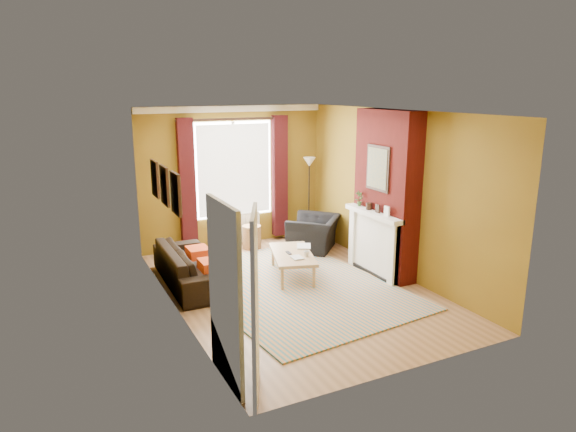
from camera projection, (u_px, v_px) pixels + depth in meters
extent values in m
plane|color=#89613E|center=(295.00, 289.00, 8.26)|extent=(5.50, 5.50, 0.00)
cube|color=#806218|center=(233.00, 177.00, 10.31)|extent=(3.80, 0.02, 2.80)
cube|color=#806218|center=(411.00, 255.00, 5.52)|extent=(3.80, 0.02, 2.80)
cube|color=#806218|center=(395.00, 193.00, 8.73)|extent=(0.02, 5.50, 2.80)
cube|color=#806218|center=(173.00, 217.00, 7.10)|extent=(0.02, 5.50, 2.80)
cube|color=white|center=(295.00, 112.00, 7.57)|extent=(3.80, 5.50, 0.01)
cube|color=#470D0A|center=(386.00, 194.00, 8.65)|extent=(0.35, 1.40, 2.80)
cube|color=white|center=(375.00, 244.00, 8.78)|extent=(0.12, 1.30, 1.10)
cube|color=white|center=(373.00, 214.00, 8.63)|extent=(0.22, 1.40, 0.08)
cube|color=white|center=(395.00, 255.00, 8.27)|extent=(0.16, 0.14, 1.04)
cube|color=white|center=(355.00, 237.00, 9.28)|extent=(0.16, 0.14, 1.04)
cube|color=black|center=(376.00, 249.00, 8.81)|extent=(0.06, 0.80, 0.90)
cube|color=black|center=(374.00, 272.00, 8.91)|extent=(0.20, 1.00, 0.06)
cube|color=white|center=(387.00, 211.00, 8.30)|extent=(0.03, 0.12, 0.16)
cube|color=black|center=(378.00, 209.00, 8.52)|extent=(0.03, 0.10, 0.14)
cylinder|color=black|center=(369.00, 206.00, 8.74)|extent=(0.10, 0.10, 0.12)
cube|color=black|center=(378.00, 168.00, 8.46)|extent=(0.03, 0.60, 0.75)
cube|color=#A68738|center=(377.00, 168.00, 8.45)|extent=(0.01, 0.52, 0.66)
cube|color=white|center=(232.00, 109.00, 9.94)|extent=(3.80, 0.08, 0.12)
cube|color=white|center=(234.00, 170.00, 10.24)|extent=(1.60, 0.04, 1.90)
cube|color=white|center=(234.00, 170.00, 10.21)|extent=(1.50, 0.02, 1.80)
cube|color=white|center=(234.00, 170.00, 10.23)|extent=(0.06, 0.04, 1.90)
cube|color=#3B0D10|center=(187.00, 184.00, 9.79)|extent=(0.30, 0.16, 2.50)
cube|color=#3B0D10|center=(280.00, 176.00, 10.63)|extent=(0.30, 0.16, 2.50)
cylinder|color=black|center=(234.00, 119.00, 9.92)|extent=(2.30, 0.05, 0.05)
cube|color=white|center=(236.00, 228.00, 10.48)|extent=(1.00, 0.10, 0.60)
cube|color=white|center=(216.00, 232.00, 10.23)|extent=(0.04, 0.03, 0.56)
cube|color=white|center=(221.00, 231.00, 10.28)|extent=(0.04, 0.03, 0.56)
cube|color=white|center=(227.00, 230.00, 10.33)|extent=(0.04, 0.03, 0.56)
cube|color=white|center=(232.00, 230.00, 10.37)|extent=(0.04, 0.03, 0.56)
cube|color=white|center=(237.00, 229.00, 10.42)|extent=(0.04, 0.03, 0.56)
cube|color=white|center=(242.00, 228.00, 10.47)|extent=(0.04, 0.03, 0.56)
cube|color=white|center=(247.00, 228.00, 10.51)|extent=(0.04, 0.03, 0.56)
cube|color=white|center=(252.00, 227.00, 10.56)|extent=(0.04, 0.03, 0.56)
cube|color=white|center=(257.00, 226.00, 10.61)|extent=(0.04, 0.03, 0.56)
cube|color=black|center=(176.00, 194.00, 6.94)|extent=(0.04, 0.44, 0.58)
cube|color=gold|center=(177.00, 193.00, 6.95)|extent=(0.01, 0.38, 0.52)
cube|color=black|center=(165.00, 186.00, 7.51)|extent=(0.04, 0.44, 0.58)
cube|color=#319364|center=(166.00, 185.00, 7.52)|extent=(0.01, 0.38, 0.52)
cube|color=black|center=(155.00, 179.00, 8.07)|extent=(0.04, 0.44, 0.58)
cube|color=#DC5137|center=(157.00, 179.00, 8.08)|extent=(0.01, 0.38, 0.52)
cube|color=white|center=(225.00, 296.00, 5.43)|extent=(0.05, 0.94, 2.06)
cube|color=black|center=(227.00, 296.00, 5.43)|extent=(0.02, 0.80, 1.98)
cube|color=white|center=(255.00, 306.00, 5.20)|extent=(0.37, 0.74, 1.98)
imported|color=#3B672D|center=(359.00, 199.00, 8.98)|extent=(0.14, 0.10, 0.27)
cube|color=#BE360F|center=(211.00, 265.00, 7.91)|extent=(0.34, 0.40, 0.16)
cube|color=#BE360F|center=(198.00, 252.00, 8.52)|extent=(0.34, 0.40, 0.16)
cube|color=teal|center=(293.00, 286.00, 8.33)|extent=(3.25, 4.21, 0.02)
imported|color=black|center=(191.00, 265.00, 8.41)|extent=(0.86, 2.13, 0.62)
imported|color=black|center=(314.00, 233.00, 10.16)|extent=(1.36, 1.37, 0.67)
cube|color=tan|center=(292.00, 254.00, 8.67)|extent=(1.00, 1.42, 0.05)
cylinder|color=tan|center=(282.00, 280.00, 8.13)|extent=(0.07, 0.07, 0.38)
cylinder|color=tan|center=(314.00, 278.00, 8.21)|extent=(0.07, 0.07, 0.38)
cylinder|color=tan|center=(273.00, 256.00, 9.24)|extent=(0.07, 0.07, 0.38)
cylinder|color=tan|center=(301.00, 255.00, 9.32)|extent=(0.07, 0.07, 0.38)
cylinder|color=olive|center=(252.00, 237.00, 10.27)|extent=(0.44, 0.44, 0.47)
cylinder|color=black|center=(309.00, 237.00, 11.00)|extent=(0.33, 0.33, 0.03)
cylinder|color=black|center=(309.00, 200.00, 10.80)|extent=(0.03, 0.03, 1.60)
cone|color=beige|center=(309.00, 162.00, 10.60)|extent=(0.33, 0.33, 0.19)
imported|color=#999999|center=(292.00, 258.00, 8.36)|extent=(0.19, 0.25, 0.02)
imported|color=#999999|center=(297.00, 246.00, 8.98)|extent=(0.36, 0.40, 0.02)
imported|color=#999999|center=(307.00, 254.00, 8.48)|extent=(0.14, 0.14, 0.09)
cube|color=#28282A|center=(289.00, 253.00, 8.63)|extent=(0.06, 0.17, 0.02)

